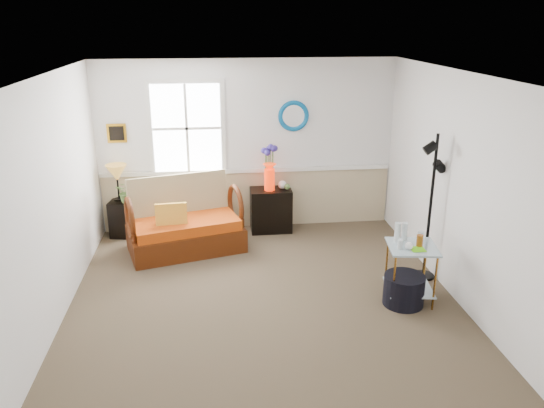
{
  "coord_description": "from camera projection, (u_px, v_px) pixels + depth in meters",
  "views": [
    {
      "loc": [
        -0.54,
        -5.4,
        3.15
      ],
      "look_at": [
        0.16,
        0.6,
        1.02
      ],
      "focal_mm": 35.0,
      "sensor_mm": 36.0,
      "label": 1
    }
  ],
  "objects": [
    {
      "name": "throw_pillow",
      "position": [
        171.0,
        219.0,
        7.26
      ],
      "size": [
        0.44,
        0.14,
        0.43
      ],
      "primitive_type": null,
      "rotation": [
        0.0,
        0.0,
        0.09
      ],
      "color": "orange",
      "rests_on": "loveseat"
    },
    {
      "name": "mirror",
      "position": [
        293.0,
        116.0,
        7.98
      ],
      "size": [
        0.47,
        0.07,
        0.47
      ],
      "primitive_type": "torus",
      "rotation": [
        1.57,
        0.0,
        0.0
      ],
      "color": "#087DB0",
      "rests_on": "walls"
    },
    {
      "name": "floor_lamp",
      "position": [
        430.0,
        208.0,
        6.51
      ],
      "size": [
        0.28,
        0.28,
        1.87
      ],
      "primitive_type": null,
      "rotation": [
        0.0,
        0.0,
        -0.02
      ],
      "color": "black",
      "rests_on": "floor"
    },
    {
      "name": "window",
      "position": [
        187.0,
        128.0,
        7.85
      ],
      "size": [
        1.14,
        0.06,
        1.44
      ],
      "primitive_type": null,
      "color": "white",
      "rests_on": "walls"
    },
    {
      "name": "loveseat",
      "position": [
        185.0,
        216.0,
        7.46
      ],
      "size": [
        1.74,
        1.27,
        1.02
      ],
      "primitive_type": null,
      "rotation": [
        0.0,
        0.0,
        0.27
      ],
      "color": "#5D2505",
      "rests_on": "floor"
    },
    {
      "name": "side_table",
      "position": [
        410.0,
        273.0,
        6.15
      ],
      "size": [
        0.61,
        0.61,
        0.69
      ],
      "primitive_type": null,
      "rotation": [
        0.0,
        0.0,
        -0.14
      ],
      "color": "#A56D25",
      "rests_on": "floor"
    },
    {
      "name": "tabletop_items",
      "position": [
        410.0,
        235.0,
        6.04
      ],
      "size": [
        0.4,
        0.4,
        0.24
      ],
      "primitive_type": null,
      "rotation": [
        0.0,
        0.0,
        -0.02
      ],
      "color": "silver",
      "rests_on": "side_table"
    },
    {
      "name": "ceiling",
      "position": [
        264.0,
        76.0,
        5.3
      ],
      "size": [
        4.5,
        5.0,
        0.01
      ],
      "primitive_type": "cube",
      "color": "white",
      "rests_on": "walls"
    },
    {
      "name": "picture",
      "position": [
        117.0,
        133.0,
        7.76
      ],
      "size": [
        0.28,
        0.03,
        0.28
      ],
      "primitive_type": "cube",
      "color": "#C48718",
      "rests_on": "walls"
    },
    {
      "name": "flower_vase",
      "position": [
        269.0,
        168.0,
        7.96
      ],
      "size": [
        0.23,
        0.23,
        0.69
      ],
      "primitive_type": null,
      "rotation": [
        0.0,
        0.0,
        0.16
      ],
      "color": "red",
      "rests_on": "cabinet"
    },
    {
      "name": "ottoman",
      "position": [
        404.0,
        290.0,
        6.11
      ],
      "size": [
        0.54,
        0.54,
        0.36
      ],
      "primitive_type": "cylinder",
      "rotation": [
        0.0,
        0.0,
        0.18
      ],
      "color": "black",
      "rests_on": "floor"
    },
    {
      "name": "wainscot",
      "position": [
        248.0,
        199.0,
        8.34
      ],
      "size": [
        4.46,
        0.02,
        0.9
      ],
      "primitive_type": "cube",
      "color": "tan",
      "rests_on": "walls"
    },
    {
      "name": "floor",
      "position": [
        265.0,
        304.0,
        6.16
      ],
      "size": [
        4.5,
        5.0,
        0.01
      ],
      "primitive_type": "cube",
      "color": "brown",
      "rests_on": "ground"
    },
    {
      "name": "table_lamp",
      "position": [
        118.0,
        183.0,
        7.83
      ],
      "size": [
        0.41,
        0.41,
        0.56
      ],
      "primitive_type": null,
      "rotation": [
        0.0,
        0.0,
        -0.44
      ],
      "color": "#BB8532",
      "rests_on": "lamp_stand"
    },
    {
      "name": "cabinet",
      "position": [
        271.0,
        210.0,
        8.2
      ],
      "size": [
        0.63,
        0.4,
        0.67
      ],
      "primitive_type": null,
      "rotation": [
        0.0,
        0.0,
        -0.0
      ],
      "color": "black",
      "rests_on": "floor"
    },
    {
      "name": "walls",
      "position": [
        264.0,
        199.0,
        5.73
      ],
      "size": [
        4.51,
        5.01,
        2.6
      ],
      "color": "white",
      "rests_on": "floor"
    },
    {
      "name": "chair_rail",
      "position": [
        248.0,
        171.0,
        8.17
      ],
      "size": [
        4.46,
        0.04,
        0.06
      ],
      "primitive_type": "cube",
      "color": "white",
      "rests_on": "walls"
    },
    {
      "name": "potted_plant",
      "position": [
        127.0,
        194.0,
        7.85
      ],
      "size": [
        0.39,
        0.4,
        0.25
      ],
      "primitive_type": "imported",
      "rotation": [
        0.0,
        0.0,
        -0.39
      ],
      "color": "#587D3E",
      "rests_on": "lamp_stand"
    },
    {
      "name": "lamp_stand",
      "position": [
        122.0,
        219.0,
        8.01
      ],
      "size": [
        0.36,
        0.36,
        0.55
      ],
      "primitive_type": null,
      "rotation": [
        0.0,
        0.0,
        -0.17
      ],
      "color": "black",
      "rests_on": "floor"
    }
  ]
}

